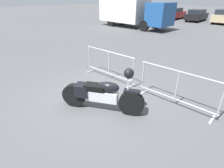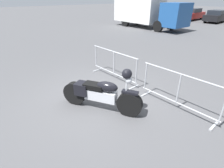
{
  "view_description": "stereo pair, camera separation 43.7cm",
  "coord_description": "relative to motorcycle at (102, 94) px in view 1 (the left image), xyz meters",
  "views": [
    {
      "loc": [
        3.58,
        -3.07,
        2.84
      ],
      "look_at": [
        0.55,
        0.05,
        0.65
      ],
      "focal_mm": 28.0,
      "sensor_mm": 36.0,
      "label": 1
    },
    {
      "loc": [
        3.88,
        -2.75,
        2.84
      ],
      "look_at": [
        0.55,
        0.05,
        0.65
      ],
      "focal_mm": 28.0,
      "sensor_mm": 36.0,
      "label": 2
    }
  ],
  "objects": [
    {
      "name": "ground_plane",
      "position": [
        -0.55,
        0.35,
        -0.5
      ],
      "size": [
        120.0,
        120.0,
        0.0
      ],
      "primitive_type": "plane",
      "color": "#4C4C4F"
    },
    {
      "name": "parked_car_red",
      "position": [
        -8.78,
        21.63,
        0.24
      ],
      "size": [
        1.93,
        4.36,
        1.45
      ],
      "rotation": [
        0.0,
        0.0,
        1.62
      ],
      "color": "#B21E19",
      "rests_on": "ground"
    },
    {
      "name": "crowd_barrier_far",
      "position": [
        1.33,
        1.61,
        0.06
      ],
      "size": [
        2.33,
        0.49,
        1.07
      ],
      "rotation": [
        0.0,
        0.0,
        0.02
      ],
      "color": "#9EA0A5",
      "rests_on": "ground"
    },
    {
      "name": "box_truck",
      "position": [
        -8.75,
        12.03,
        1.14
      ],
      "size": [
        7.75,
        2.42,
        2.98
      ],
      "rotation": [
        0.0,
        0.0,
        -0.02
      ],
      "color": "silver",
      "rests_on": "ground"
    },
    {
      "name": "parked_car_blue",
      "position": [
        -11.85,
        21.83,
        0.23
      ],
      "size": [
        1.91,
        4.3,
        1.44
      ],
      "rotation": [
        0.0,
        0.0,
        1.62
      ],
      "color": "#284799",
      "rests_on": "ground"
    },
    {
      "name": "motorcycle",
      "position": [
        0.0,
        0.0,
        0.0
      ],
      "size": [
        2.1,
        1.29,
        1.3
      ],
      "rotation": [
        0.0,
        0.0,
        0.51
      ],
      "color": "black",
      "rests_on": "ground"
    },
    {
      "name": "parked_car_tan",
      "position": [
        -2.63,
        21.79,
        0.27
      ],
      "size": [
        2.02,
        4.56,
        1.52
      ],
      "rotation": [
        0.0,
        0.0,
        1.62
      ],
      "color": "tan",
      "rests_on": "ground"
    },
    {
      "name": "parked_car_black",
      "position": [
        -5.7,
        21.64,
        0.21
      ],
      "size": [
        1.85,
        4.17,
        1.39
      ],
      "rotation": [
        0.0,
        0.0,
        1.62
      ],
      "color": "black",
      "rests_on": "ground"
    },
    {
      "name": "crowd_barrier_near",
      "position": [
        -1.33,
        1.61,
        0.06
      ],
      "size": [
        2.33,
        0.49,
        1.07
      ],
      "rotation": [
        0.0,
        0.0,
        0.02
      ],
      "color": "#9EA0A5",
      "rests_on": "ground"
    }
  ]
}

